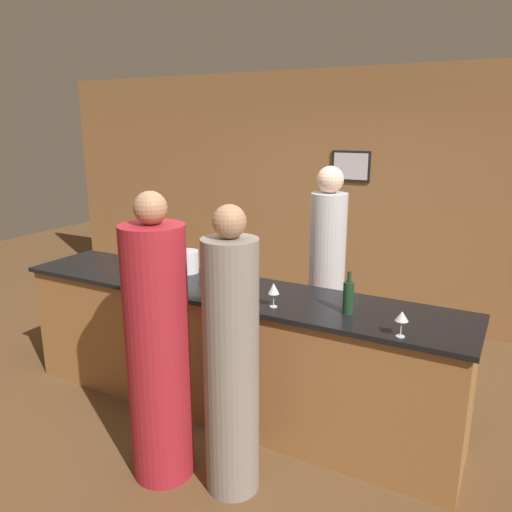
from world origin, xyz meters
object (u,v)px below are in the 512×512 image
Objects in this scene: guest_0 at (158,352)px; wine_bottle_1 at (232,266)px; ice_bucket at (187,262)px; bartender at (326,283)px; guest_1 at (231,365)px; wine_bottle_0 at (348,297)px.

guest_0 reaches higher than wine_bottle_1.
ice_bucket is at bearing 117.04° from guest_0.
guest_0 is 1.09m from wine_bottle_1.
bartender is at bearing 74.34° from guest_0.
bartender is at bearing 32.07° from ice_bucket.
guest_1 is at bearing 90.01° from bartender.
wine_bottle_1 reaches higher than ice_bucket.
guest_1 is at bearing 11.93° from guest_0.
guest_1 reaches higher than ice_bucket.
guest_0 reaches higher than wine_bottle_0.
guest_1 is (0.00, -1.56, -0.06)m from bartender.
wine_bottle_1 is (-0.57, 0.96, 0.29)m from guest_1.
wine_bottle_0 is (0.94, 0.78, 0.28)m from guest_0.
bartender is 1.05× the size of guest_1.
bartender is at bearing 118.29° from wine_bottle_0.
bartender is 6.71× the size of wine_bottle_1.
wine_bottle_0 is 1.08m from wine_bottle_1.
bartender reaches higher than ice_bucket.
wine_bottle_1 is at bearing 46.98° from bartender.
guest_0 is (-0.47, -1.66, -0.04)m from bartender.
bartender is 6.59× the size of wine_bottle_0.
wine_bottle_0 is (0.48, -0.89, 0.23)m from bartender.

